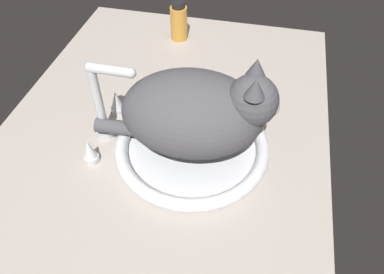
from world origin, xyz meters
The scene contains 5 objects.
countertop centered at (0.00, 0.00, 1.50)cm, with size 122.39×75.78×3.00cm, color #ADA399.
sink_basin centered at (4.15, -7.96, 4.29)cm, with size 33.96×33.96×2.89cm.
faucet centered at (4.15, 11.50, 10.93)cm, with size 19.18×11.42×20.05cm.
cat centered at (4.27, -9.67, 14.48)cm, with size 22.48×38.28×20.26cm.
amber_bottle centered at (47.95, 5.94, 8.55)cm, with size 5.08×5.08×11.82cm.
Camera 1 is at (-48.98, -19.93, 64.52)cm, focal length 34.54 mm.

